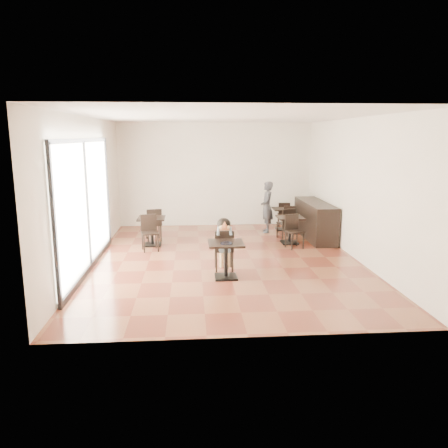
{
  "coord_description": "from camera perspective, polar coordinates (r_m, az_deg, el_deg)",
  "views": [
    {
      "loc": [
        -0.78,
        -9.68,
        2.79
      ],
      "look_at": [
        -0.1,
        -0.85,
        1.0
      ],
      "focal_mm": 35.0,
      "sensor_mm": 36.0,
      "label": 1
    }
  ],
  "objects": [
    {
      "name": "service_counter",
      "position": [
        12.38,
        11.79,
        0.52
      ],
      "size": [
        0.6,
        2.4,
        1.0
      ],
      "primitive_type": "cube",
      "color": "black",
      "rests_on": "floor"
    },
    {
      "name": "storefront_window",
      "position": [
        9.54,
        -17.62,
        2.51
      ],
      "size": [
        0.04,
        4.5,
        2.6
      ],
      "primitive_type": "cube",
      "color": "white",
      "rests_on": "floor"
    },
    {
      "name": "floor",
      "position": [
        10.1,
        0.22,
        -4.61
      ],
      "size": [
        6.0,
        8.0,
        0.01
      ],
      "primitive_type": "cube",
      "color": "brown",
      "rests_on": "ground"
    },
    {
      "name": "chair_left_b",
      "position": [
        10.89,
        -9.65,
        -1.19
      ],
      "size": [
        0.48,
        0.48,
        0.88
      ],
      "primitive_type": null,
      "rotation": [
        0.0,
        0.0,
        0.23
      ],
      "color": "black",
      "rests_on": "floor"
    },
    {
      "name": "chair_back_b",
      "position": [
        12.79,
        8.66,
        0.49
      ],
      "size": [
        0.39,
        0.39,
        0.79
      ],
      "primitive_type": null,
      "rotation": [
        0.0,
        0.0,
        -0.1
      ],
      "color": "black",
      "rests_on": "floor"
    },
    {
      "name": "wall_left",
      "position": [
        10.0,
        -17.22,
        4.08
      ],
      "size": [
        0.01,
        8.0,
        3.2
      ],
      "primitive_type": "cube",
      "color": "white",
      "rests_on": "floor"
    },
    {
      "name": "chair_left_a",
      "position": [
        11.97,
        -9.18,
        -0.04
      ],
      "size": [
        0.48,
        0.48,
        0.88
      ],
      "primitive_type": null,
      "rotation": [
        0.0,
        0.0,
        3.37
      ],
      "color": "black",
      "rests_on": "floor"
    },
    {
      "name": "wall_right",
      "position": [
        10.46,
        16.9,
        4.4
      ],
      "size": [
        0.01,
        8.0,
        3.2
      ],
      "primitive_type": "cube",
      "color": "white",
      "rests_on": "floor"
    },
    {
      "name": "cafe_table_back",
      "position": [
        13.31,
        7.72,
        0.65
      ],
      "size": [
        0.68,
        0.68,
        0.65
      ],
      "primitive_type": null,
      "rotation": [
        0.0,
        0.0,
        -0.1
      ],
      "color": "black",
      "rests_on": "floor"
    },
    {
      "name": "adult_patron",
      "position": [
        12.84,
        5.63,
        2.22
      ],
      "size": [
        0.41,
        0.58,
        1.5
      ],
      "primitive_type": "imported",
      "rotation": [
        0.0,
        0.0,
        -1.67
      ],
      "color": "#39393E",
      "rests_on": "floor"
    },
    {
      "name": "ceiling",
      "position": [
        9.72,
        0.24,
        13.85
      ],
      "size": [
        6.0,
        8.0,
        0.01
      ],
      "primitive_type": "cube",
      "color": "silver",
      "rests_on": "floor"
    },
    {
      "name": "cafe_table_mid",
      "position": [
        11.65,
        8.59,
        -0.78
      ],
      "size": [
        0.83,
        0.83,
        0.71
      ],
      "primitive_type": null,
      "rotation": [
        0.0,
        0.0,
        0.29
      ],
      "color": "black",
      "rests_on": "floor"
    },
    {
      "name": "child_table",
      "position": [
        8.7,
        0.25,
        -4.75
      ],
      "size": [
        0.69,
        0.69,
        0.73
      ],
      "primitive_type": null,
      "color": "black",
      "rests_on": "floor"
    },
    {
      "name": "plate",
      "position": [
        8.51,
        0.31,
        -2.53
      ],
      "size": [
        0.25,
        0.25,
        0.01
      ],
      "primitive_type": "cylinder",
      "color": "black",
      "rests_on": "child_table"
    },
    {
      "name": "cafe_table_left",
      "position": [
        11.44,
        -9.39,
        -0.95
      ],
      "size": [
        0.83,
        0.83,
        0.73
      ],
      "primitive_type": null,
      "rotation": [
        0.0,
        0.0,
        0.23
      ],
      "color": "black",
      "rests_on": "floor"
    },
    {
      "name": "child",
      "position": [
        9.18,
        -0.02,
        -2.67
      ],
      "size": [
        0.4,
        0.55,
        1.11
      ],
      "primitive_type": null,
      "color": "slate",
      "rests_on": "child_chair"
    },
    {
      "name": "child_chair",
      "position": [
        9.21,
        -0.02,
        -3.36
      ],
      "size": [
        0.4,
        0.4,
        0.88
      ],
      "primitive_type": null,
      "rotation": [
        0.0,
        0.0,
        3.14
      ],
      "color": "black",
      "rests_on": "floor"
    },
    {
      "name": "chair_mid_b",
      "position": [
        11.11,
        9.23,
        -1.01
      ],
      "size": [
        0.47,
        0.47,
        0.85
      ],
      "primitive_type": null,
      "rotation": [
        0.0,
        0.0,
        0.29
      ],
      "color": "black",
      "rests_on": "floor"
    },
    {
      "name": "wall_back",
      "position": [
        13.75,
        -1.11,
        6.45
      ],
      "size": [
        6.0,
        0.01,
        3.2
      ],
      "primitive_type": "cube",
      "color": "white",
      "rests_on": "floor"
    },
    {
      "name": "chair_mid_a",
      "position": [
        12.16,
        8.03,
        0.1
      ],
      "size": [
        0.47,
        0.47,
        0.85
      ],
      "primitive_type": null,
      "rotation": [
        0.0,
        0.0,
        3.43
      ],
      "color": "black",
      "rests_on": "floor"
    },
    {
      "name": "chair_back_a",
      "position": [
        13.69,
        7.78,
        1.24
      ],
      "size": [
        0.39,
        0.39,
        0.79
      ],
      "primitive_type": null,
      "rotation": [
        0.0,
        0.0,
        3.04
      ],
      "color": "black",
      "rests_on": "floor"
    },
    {
      "name": "wall_front",
      "position": [
        5.85,
        3.36,
        -0.31
      ],
      "size": [
        6.0,
        0.01,
        3.2
      ],
      "primitive_type": "cube",
      "color": "white",
      "rests_on": "floor"
    },
    {
      "name": "pizza_slice",
      "position": [
        8.9,
        0.07,
        -0.44
      ],
      "size": [
        0.26,
        0.2,
        0.06
      ],
      "primitive_type": null,
      "color": "tan",
      "rests_on": "child"
    }
  ]
}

